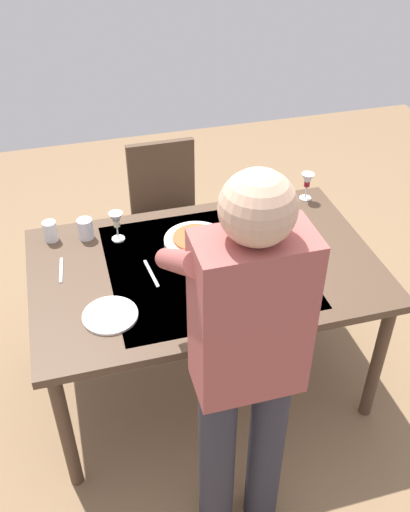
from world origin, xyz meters
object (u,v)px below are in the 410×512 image
(serving_bowl_pasta, at_px, (196,242))
(dinner_plate_near, at_px, (110,315))
(wine_glass_right, at_px, (116,221))
(water_cup_far_left, at_px, (268,254))
(water_cup_near_right, at_px, (232,210))
(wine_glass_left, at_px, (307,182))
(chair_near, at_px, (166,208))
(water_cup_far_right, at_px, (50,231))
(person_server, at_px, (246,360))
(dining_table, at_px, (205,277))
(wine_bottle, at_px, (210,296))
(water_cup_near_left, at_px, (85,229))

(serving_bowl_pasta, xyz_separation_m, dinner_plate_near, (0.46, 0.36, -0.03))
(wine_glass_right, xyz_separation_m, water_cup_far_left, (-0.64, 0.36, -0.05))
(water_cup_near_right, bearing_deg, water_cup_far_left, 97.21)
(wine_glass_left, xyz_separation_m, water_cup_far_left, (0.39, 0.47, -0.05))
(chair_near, height_order, serving_bowl_pasta, chair_near)
(water_cup_far_left, xyz_separation_m, water_cup_far_right, (0.95, -0.45, 0.00))
(chair_near, height_order, water_cup_far_right, chair_near)
(person_server, xyz_separation_m, wine_glass_right, (0.29, -1.07, -0.09))
(dining_table, relative_size, water_cup_far_right, 15.59)
(water_cup_near_right, height_order, dinner_plate_near, water_cup_near_right)
(serving_bowl_pasta, bearing_deg, person_server, 86.21)
(chair_near, bearing_deg, wine_bottle, 86.62)
(wine_bottle, bearing_deg, water_cup_far_left, -142.17)
(person_server, height_order, water_cup_near_left, person_server)
(dinner_plate_near, bearing_deg, wine_glass_right, -102.01)
(wine_glass_right, xyz_separation_m, water_cup_far_right, (0.31, -0.08, -0.05))
(wine_glass_right, height_order, serving_bowl_pasta, wine_glass_right)
(wine_bottle, xyz_separation_m, water_cup_far_right, (0.60, -0.72, -0.06))
(dining_table, xyz_separation_m, person_server, (0.07, 0.77, 0.26))
(dinner_plate_near, bearing_deg, water_cup_near_right, -141.68)
(water_cup_near_left, bearing_deg, chair_near, -133.73)
(wine_glass_right, relative_size, water_cup_far_right, 1.48)
(person_server, xyz_separation_m, water_cup_near_left, (0.43, -1.13, -0.14))
(water_cup_near_right, bearing_deg, dining_table, 54.40)
(water_cup_near_right, bearing_deg, wine_glass_right, 2.00)
(person_server, height_order, serving_bowl_pasta, person_server)
(wine_bottle, height_order, water_cup_far_right, wine_bottle)
(dinner_plate_near, bearing_deg, water_cup_far_left, -167.35)
(wine_glass_left, bearing_deg, water_cup_near_left, 2.49)
(wine_glass_right, height_order, water_cup_near_right, wine_glass_right)
(dining_table, relative_size, wine_glass_right, 10.52)
(water_cup_near_left, xyz_separation_m, dinner_plate_near, (-0.03, 0.59, -0.05))
(wine_glass_right, bearing_deg, water_cup_near_right, -178.00)
(wine_bottle, bearing_deg, water_cup_far_right, -50.40)
(person_server, relative_size, wine_bottle, 5.71)
(wine_bottle, relative_size, water_cup_near_right, 2.77)
(person_server, xyz_separation_m, water_cup_far_left, (-0.35, -0.70, -0.14))
(wine_glass_right, bearing_deg, person_server, 104.97)
(chair_near, bearing_deg, wine_glass_right, 58.54)
(wine_bottle, bearing_deg, dining_table, -101.99)
(chair_near, relative_size, wine_glass_left, 6.03)
(wine_glass_left, height_order, wine_glass_right, same)
(dining_table, xyz_separation_m, serving_bowl_pasta, (0.01, -0.13, 0.11))
(dining_table, relative_size, wine_bottle, 5.36)
(dining_table, xyz_separation_m, dinner_plate_near, (0.47, 0.23, 0.08))
(wine_glass_left, distance_m, wine_glass_right, 1.03)
(dining_table, bearing_deg, chair_near, -90.07)
(water_cup_near_left, xyz_separation_m, serving_bowl_pasta, (-0.49, 0.23, -0.02))
(water_cup_near_right, bearing_deg, water_cup_near_left, -2.73)
(chair_near, distance_m, person_server, 1.71)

